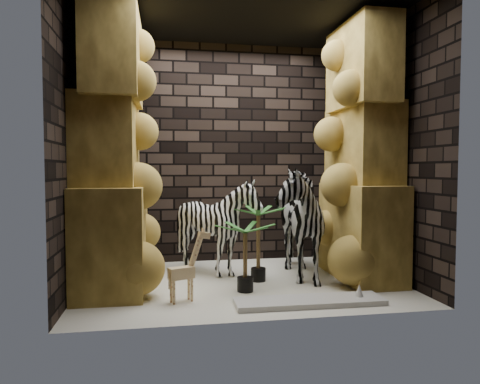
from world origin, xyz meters
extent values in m
plane|color=beige|center=(0.00, 0.00, 0.00)|extent=(3.50, 3.50, 0.00)
plane|color=black|center=(0.00, 0.00, 3.00)|extent=(3.50, 3.50, 0.00)
plane|color=black|center=(0.00, 1.25, 1.50)|extent=(3.50, 0.00, 3.50)
plane|color=black|center=(0.00, -1.25, 1.50)|extent=(3.50, 0.00, 3.50)
plane|color=black|center=(-1.75, 0.00, 1.50)|extent=(0.00, 3.00, 3.00)
plane|color=black|center=(1.75, 0.00, 1.50)|extent=(0.00, 3.00, 3.00)
imported|color=white|center=(0.63, 0.19, 0.76)|extent=(0.75, 1.32, 1.53)
imported|color=white|center=(-0.24, 0.39, 0.53)|extent=(0.96, 1.18, 1.06)
cube|color=silver|center=(0.50, -0.87, 0.03)|extent=(1.43, 0.37, 0.05)
camera|label=1|loc=(-0.85, -4.78, 1.28)|focal=32.67mm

